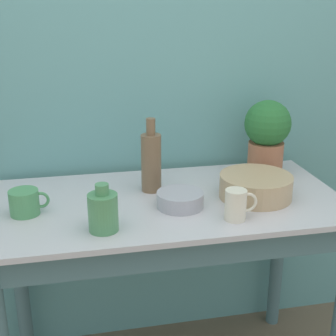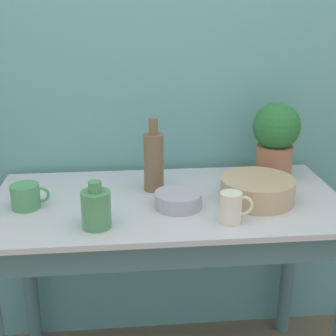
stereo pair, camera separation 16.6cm
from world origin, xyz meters
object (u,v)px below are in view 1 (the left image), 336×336
(mug_green, at_px, (25,202))
(mug_cream, at_px, (236,205))
(bottle_tall, at_px, (151,161))
(bowl_small_steel, at_px, (180,199))
(potted_plant, at_px, (267,134))
(bowl_wash_large, at_px, (256,186))
(bottle_short, at_px, (103,211))

(mug_green, height_order, mug_cream, mug_cream)
(bottle_tall, height_order, bowl_small_steel, bottle_tall)
(potted_plant, xyz_separation_m, mug_green, (-0.95, -0.21, -0.13))
(bowl_wash_large, xyz_separation_m, bowl_small_steel, (-0.29, -0.03, -0.02))
(bowl_small_steel, bearing_deg, potted_plant, 31.42)
(mug_green, bearing_deg, bottle_tall, 15.35)
(mug_green, xyz_separation_m, bowl_small_steel, (0.53, -0.04, -0.02))
(bottle_tall, xyz_separation_m, mug_cream, (0.23, -0.30, -0.06))
(bottle_short, bearing_deg, mug_green, 145.56)
(potted_plant, xyz_separation_m, bottle_tall, (-0.49, -0.09, -0.05))
(bowl_wash_large, xyz_separation_m, mug_cream, (-0.13, -0.16, 0.01))
(bottle_tall, distance_m, mug_green, 0.48)
(potted_plant, relative_size, bowl_small_steel, 1.88)
(bowl_wash_large, relative_size, mug_cream, 2.40)
(bottle_tall, relative_size, mug_green, 2.11)
(potted_plant, height_order, bowl_small_steel, potted_plant)
(potted_plant, distance_m, bottle_tall, 0.50)
(bowl_wash_large, relative_size, bowl_small_steel, 1.61)
(mug_cream, xyz_separation_m, bowl_small_steel, (-0.16, 0.14, -0.03))
(mug_cream, bearing_deg, bottle_tall, 127.09)
(bowl_wash_large, distance_m, mug_cream, 0.21)
(potted_plant, xyz_separation_m, bowl_wash_large, (-0.13, -0.23, -0.13))
(bowl_wash_large, bearing_deg, mug_green, 178.85)
(potted_plant, distance_m, bottle_short, 0.80)
(potted_plant, height_order, bottle_short, potted_plant)
(mug_green, bearing_deg, mug_cream, -14.82)
(mug_green, bearing_deg, bowl_small_steel, -4.88)
(mug_green, distance_m, mug_cream, 0.71)
(bottle_tall, bearing_deg, bowl_small_steel, -66.73)
(bottle_tall, relative_size, bowl_small_steel, 1.71)
(mug_green, relative_size, mug_cream, 1.20)
(bowl_wash_large, height_order, mug_green, same)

